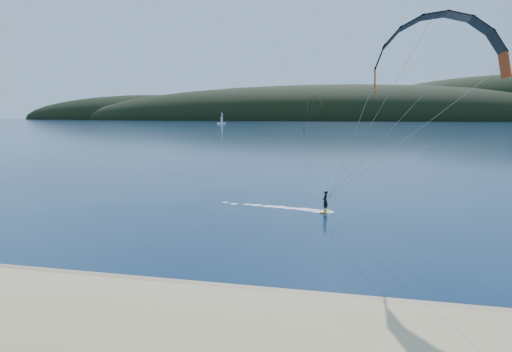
{
  "coord_description": "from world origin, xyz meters",
  "views": [
    {
      "loc": [
        7.44,
        -15.35,
        8.49
      ],
      "look_at": [
        1.51,
        10.0,
        5.0
      ],
      "focal_mm": 32.12,
      "sensor_mm": 36.0,
      "label": 1
    }
  ],
  "objects": [
    {
      "name": "headland",
      "position": [
        0.63,
        745.28,
        0.0
      ],
      "size": [
        1200.0,
        310.0,
        140.0
      ],
      "color": "black",
      "rests_on": "ground"
    },
    {
      "name": "kitesurfer_far",
      "position": [
        -15.58,
        205.35,
        13.33
      ],
      "size": [
        9.57,
        6.14,
        15.53
      ],
      "color": "gold",
      "rests_on": "ground"
    },
    {
      "name": "kitesurfer_near",
      "position": [
        11.92,
        18.33,
        10.63
      ],
      "size": [
        23.02,
        9.42,
        14.3
      ],
      "color": "gold",
      "rests_on": "ground"
    },
    {
      "name": "sailboat",
      "position": [
        -121.58,
        395.37,
        0.88
      ],
      "size": [
        8.39,
        5.37,
        11.88
      ],
      "color": "white",
      "rests_on": "ground"
    },
    {
      "name": "wet_sand",
      "position": [
        0.0,
        4.5,
        0.05
      ],
      "size": [
        220.0,
        2.5,
        0.1
      ],
      "color": "#987858",
      "rests_on": "ground"
    },
    {
      "name": "ground",
      "position": [
        0.0,
        0.0,
        0.0
      ],
      "size": [
        1800.0,
        1800.0,
        0.0
      ],
      "primitive_type": "plane",
      "color": "#08193A",
      "rests_on": "ground"
    }
  ]
}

